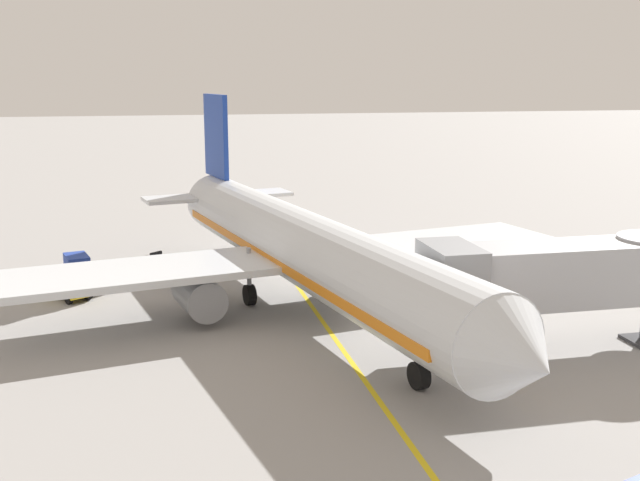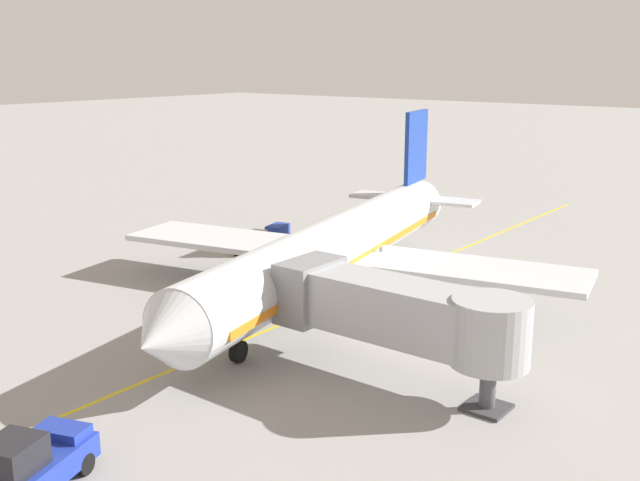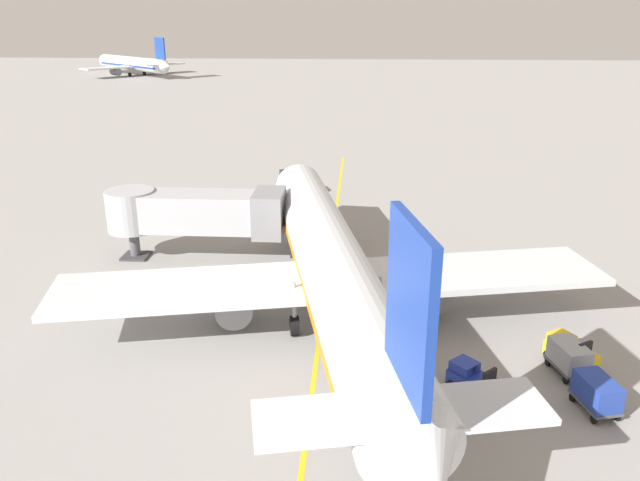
{
  "view_description": "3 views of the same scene",
  "coord_description": "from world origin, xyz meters",
  "px_view_note": "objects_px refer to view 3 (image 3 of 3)",
  "views": [
    {
      "loc": [
        7.91,
        36.29,
        11.92
      ],
      "look_at": [
        -0.49,
        -1.79,
        3.47
      ],
      "focal_mm": 43.12,
      "sensor_mm": 36.0,
      "label": 1
    },
    {
      "loc": [
        -26.21,
        34.71,
        14.61
      ],
      "look_at": [
        0.41,
        0.48,
        4.01
      ],
      "focal_mm": 42.17,
      "sensor_mm": 36.0,
      "label": 2
    },
    {
      "loc": [
        1.93,
        -33.37,
        16.49
      ],
      "look_at": [
        -0.49,
        4.58,
        2.49
      ],
      "focal_mm": 35.21,
      "sensor_mm": 36.0,
      "label": 3
    }
  ],
  "objects_px": {
    "jet_bridge": "(196,212)",
    "baggage_cart_second_in_train": "(597,392)",
    "baggage_tug_lead": "(570,352)",
    "baggage_cart_front": "(569,356)",
    "parked_airliner": "(332,266)",
    "pushback_tractor": "(292,187)",
    "distant_taxiing_airliner": "(133,64)",
    "ground_crew_wing_walker": "(414,336)",
    "baggage_tug_trailing": "(474,381)"
  },
  "relations": [
    {
      "from": "baggage_tug_trailing",
      "to": "baggage_cart_second_in_train",
      "type": "height_order",
      "value": "baggage_tug_trailing"
    },
    {
      "from": "baggage_cart_second_in_train",
      "to": "ground_crew_wing_walker",
      "type": "relative_size",
      "value": 1.76
    },
    {
      "from": "parked_airliner",
      "to": "ground_crew_wing_walker",
      "type": "distance_m",
      "value": 6.09
    },
    {
      "from": "parked_airliner",
      "to": "ground_crew_wing_walker",
      "type": "bearing_deg",
      "value": -39.43
    },
    {
      "from": "baggage_cart_front",
      "to": "ground_crew_wing_walker",
      "type": "xyz_separation_m",
      "value": [
        -7.24,
        1.51,
        0.0
      ]
    },
    {
      "from": "baggage_cart_front",
      "to": "baggage_cart_second_in_train",
      "type": "bearing_deg",
      "value": -84.87
    },
    {
      "from": "baggage_cart_front",
      "to": "jet_bridge",
      "type": "bearing_deg",
      "value": 147.57
    },
    {
      "from": "baggage_tug_lead",
      "to": "baggage_tug_trailing",
      "type": "bearing_deg",
      "value": -150.81
    },
    {
      "from": "jet_bridge",
      "to": "pushback_tractor",
      "type": "relative_size",
      "value": 2.52
    },
    {
      "from": "baggage_tug_lead",
      "to": "ground_crew_wing_walker",
      "type": "bearing_deg",
      "value": 174.49
    },
    {
      "from": "jet_bridge",
      "to": "baggage_cart_second_in_train",
      "type": "bearing_deg",
      "value": -37.45
    },
    {
      "from": "parked_airliner",
      "to": "ground_crew_wing_walker",
      "type": "xyz_separation_m",
      "value": [
        4.38,
        -3.6,
        -2.23
      ]
    },
    {
      "from": "parked_airliner",
      "to": "jet_bridge",
      "type": "xyz_separation_m",
      "value": [
        -9.74,
        8.45,
        0.27
      ]
    },
    {
      "from": "baggage_tug_lead",
      "to": "baggage_cart_front",
      "type": "distance_m",
      "value": 0.88
    },
    {
      "from": "baggage_tug_lead",
      "to": "baggage_cart_front",
      "type": "relative_size",
      "value": 0.92
    },
    {
      "from": "parked_airliner",
      "to": "pushback_tractor",
      "type": "distance_m",
      "value": 24.42
    },
    {
      "from": "baggage_tug_lead",
      "to": "baggage_cart_front",
      "type": "height_order",
      "value": "baggage_tug_lead"
    },
    {
      "from": "baggage_cart_second_in_train",
      "to": "distant_taxiing_airliner",
      "type": "relative_size",
      "value": 0.1
    },
    {
      "from": "ground_crew_wing_walker",
      "to": "distant_taxiing_airliner",
      "type": "bearing_deg",
      "value": 114.34
    },
    {
      "from": "jet_bridge",
      "to": "distant_taxiing_airliner",
      "type": "relative_size",
      "value": 0.43
    },
    {
      "from": "ground_crew_wing_walker",
      "to": "distant_taxiing_airliner",
      "type": "height_order",
      "value": "distant_taxiing_airliner"
    },
    {
      "from": "baggage_tug_lead",
      "to": "baggage_cart_second_in_train",
      "type": "bearing_deg",
      "value": -90.78
    },
    {
      "from": "pushback_tractor",
      "to": "ground_crew_wing_walker",
      "type": "distance_m",
      "value": 28.95
    },
    {
      "from": "parked_airliner",
      "to": "pushback_tractor",
      "type": "relative_size",
      "value": 7.61
    },
    {
      "from": "distant_taxiing_airliner",
      "to": "baggage_cart_front",
      "type": "bearing_deg",
      "value": -63.52
    },
    {
      "from": "jet_bridge",
      "to": "ground_crew_wing_walker",
      "type": "distance_m",
      "value": 18.73
    },
    {
      "from": "baggage_tug_lead",
      "to": "distant_taxiing_airliner",
      "type": "xyz_separation_m",
      "value": [
        -71.38,
        141.83,
        2.31
      ]
    },
    {
      "from": "baggage_tug_trailing",
      "to": "distant_taxiing_airliner",
      "type": "relative_size",
      "value": 0.09
    },
    {
      "from": "parked_airliner",
      "to": "distant_taxiing_airliner",
      "type": "bearing_deg",
      "value": 113.38
    },
    {
      "from": "parked_airliner",
      "to": "jet_bridge",
      "type": "distance_m",
      "value": 12.9
    },
    {
      "from": "baggage_cart_second_in_train",
      "to": "parked_airliner",
      "type": "bearing_deg",
      "value": 145.68
    },
    {
      "from": "baggage_cart_second_in_train",
      "to": "distant_taxiing_airliner",
      "type": "xyz_separation_m",
      "value": [
        -71.33,
        145.61,
        2.08
      ]
    },
    {
      "from": "pushback_tractor",
      "to": "baggage_tug_trailing",
      "type": "xyz_separation_m",
      "value": [
        11.58,
        -31.05,
        -0.39
      ]
    },
    {
      "from": "baggage_tug_trailing",
      "to": "baggage_cart_front",
      "type": "xyz_separation_m",
      "value": [
        4.81,
        2.08,
        0.24
      ]
    },
    {
      "from": "distant_taxiing_airliner",
      "to": "baggage_tug_trailing",
      "type": "bearing_deg",
      "value": -65.4
    },
    {
      "from": "parked_airliner",
      "to": "baggage_cart_front",
      "type": "distance_m",
      "value": 12.89
    },
    {
      "from": "ground_crew_wing_walker",
      "to": "baggage_tug_trailing",
      "type": "bearing_deg",
      "value": -55.96
    },
    {
      "from": "jet_bridge",
      "to": "baggage_tug_lead",
      "type": "relative_size",
      "value": 4.48
    },
    {
      "from": "jet_bridge",
      "to": "ground_crew_wing_walker",
      "type": "relative_size",
      "value": 7.29
    },
    {
      "from": "jet_bridge",
      "to": "pushback_tractor",
      "type": "distance_m",
      "value": 16.36
    },
    {
      "from": "jet_bridge",
      "to": "baggage_tug_trailing",
      "type": "bearing_deg",
      "value": -43.4
    },
    {
      "from": "baggage_cart_second_in_train",
      "to": "distant_taxiing_airliner",
      "type": "bearing_deg",
      "value": 116.1
    },
    {
      "from": "baggage_cart_front",
      "to": "baggage_cart_second_in_train",
      "type": "xyz_separation_m",
      "value": [
        0.27,
        -3.0,
        0.0
      ]
    },
    {
      "from": "pushback_tractor",
      "to": "baggage_cart_front",
      "type": "height_order",
      "value": "pushback_tractor"
    },
    {
      "from": "parked_airliner",
      "to": "baggage_tug_lead",
      "type": "xyz_separation_m",
      "value": [
        11.94,
        -4.33,
        -2.47
      ]
    },
    {
      "from": "pushback_tractor",
      "to": "ground_crew_wing_walker",
      "type": "bearing_deg",
      "value": -71.57
    },
    {
      "from": "parked_airliner",
      "to": "distant_taxiing_airliner",
      "type": "height_order",
      "value": "parked_airliner"
    },
    {
      "from": "baggage_cart_front",
      "to": "distant_taxiing_airliner",
      "type": "distance_m",
      "value": 159.35
    },
    {
      "from": "baggage_cart_front",
      "to": "baggage_cart_second_in_train",
      "type": "distance_m",
      "value": 3.01
    },
    {
      "from": "parked_airliner",
      "to": "pushback_tractor",
      "type": "height_order",
      "value": "parked_airliner"
    }
  ]
}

